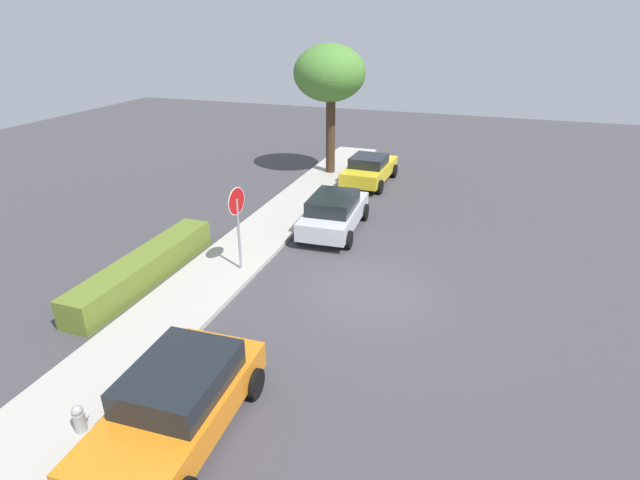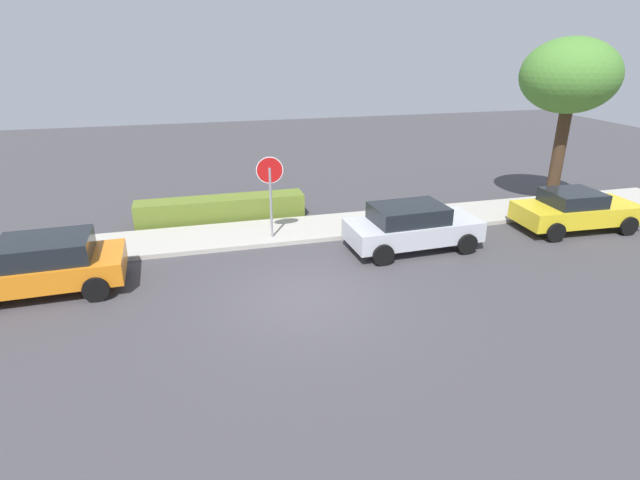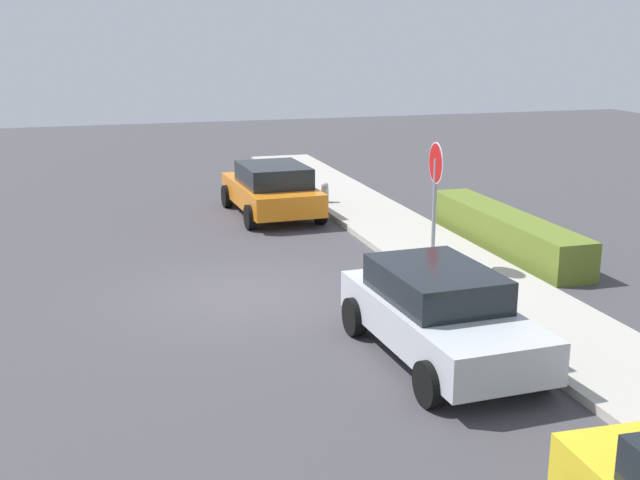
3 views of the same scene
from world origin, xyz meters
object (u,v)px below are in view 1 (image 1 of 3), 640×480
parked_car_orange (177,402)px  parked_car_yellow (370,169)px  street_tree_near_corner (330,75)px  fire_hydrant (80,421)px  parked_car_silver (334,212)px  stop_sign (237,215)px

parked_car_orange → parked_car_yellow: 16.37m
street_tree_near_corner → fire_hydrant: size_ratio=8.64×
fire_hydrant → parked_car_silver: bearing=-7.8°
stop_sign → fire_hydrant: (-6.93, -0.23, -1.55)m
parked_car_orange → parked_car_yellow: parked_car_orange is taller
stop_sign → parked_car_silver: stop_sign is taller
street_tree_near_corner → parked_car_silver: bearing=-160.5°
stop_sign → parked_car_yellow: bearing=-8.8°
stop_sign → street_tree_near_corner: size_ratio=0.45×
parked_car_silver → parked_car_yellow: (6.07, 0.16, -0.04)m
fire_hydrant → stop_sign: bearing=1.9°
parked_car_orange → parked_car_silver: bearing=1.2°
parked_car_silver → street_tree_near_corner: 8.28m
stop_sign → parked_car_silver: 4.55m
stop_sign → street_tree_near_corner: bearing=3.6°
parked_car_yellow → stop_sign: bearing=171.2°
fire_hydrant → street_tree_near_corner: bearing=2.9°
parked_car_orange → fire_hydrant: (-0.69, 1.71, -0.38)m
parked_car_silver → parked_car_orange: (-10.30, -0.21, 0.00)m
parked_car_yellow → street_tree_near_corner: size_ratio=0.66×
stop_sign → parked_car_orange: 6.64m
parked_car_yellow → parked_car_orange: bearing=-178.7°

